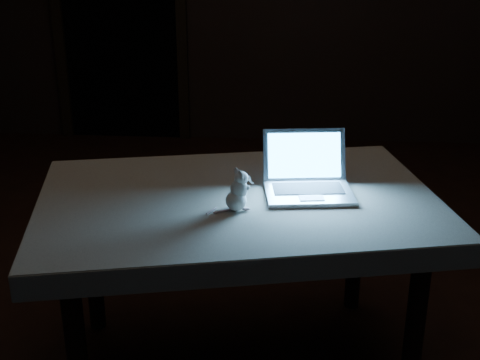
# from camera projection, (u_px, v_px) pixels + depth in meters

# --- Properties ---
(floor) EXTENTS (5.00, 5.00, 0.00)m
(floor) POSITION_uv_depth(u_px,v_px,m) (236.00, 305.00, 2.97)
(floor) COLOR black
(floor) RESTS_ON ground
(doorway) EXTENTS (1.06, 0.36, 2.13)m
(doorway) POSITION_uv_depth(u_px,v_px,m) (119.00, 4.00, 4.96)
(doorway) COLOR black
(doorway) RESTS_ON back_wall
(table) EXTENTS (1.49, 1.12, 0.72)m
(table) POSITION_uv_depth(u_px,v_px,m) (238.00, 284.00, 2.45)
(table) COLOR black
(table) RESTS_ON floor
(tablecloth) EXTENTS (1.55, 1.15, 0.08)m
(tablecloth) POSITION_uv_depth(u_px,v_px,m) (258.00, 213.00, 2.27)
(tablecloth) COLOR #BFAE9A
(tablecloth) RESTS_ON table
(laptop) EXTENTS (0.34, 0.31, 0.21)m
(laptop) POSITION_uv_depth(u_px,v_px,m) (310.00, 168.00, 2.28)
(laptop) COLOR silver
(laptop) RESTS_ON tablecloth
(plush_mouse) EXTENTS (0.13, 0.13, 0.15)m
(plush_mouse) POSITION_uv_depth(u_px,v_px,m) (236.00, 190.00, 2.18)
(plush_mouse) COLOR white
(plush_mouse) RESTS_ON tablecloth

